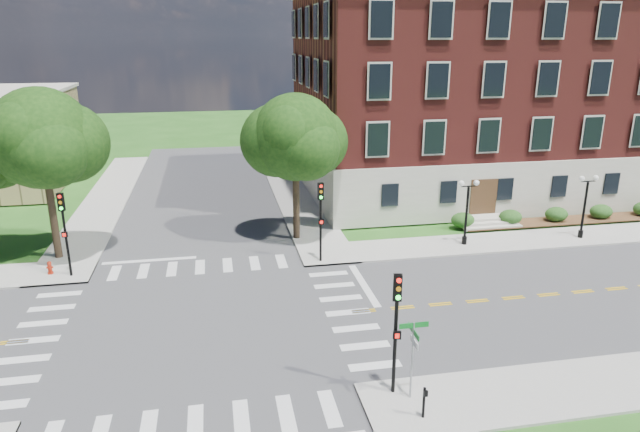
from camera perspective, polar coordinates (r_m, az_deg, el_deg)
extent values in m
plane|color=#235618|center=(27.74, -12.08, -10.71)|extent=(160.00, 160.00, 0.00)
cube|color=#3D3D3F|center=(27.74, -12.08, -10.70)|extent=(90.00, 12.00, 0.01)
cube|color=#3D3D3F|center=(27.73, -12.08, -10.70)|extent=(12.00, 90.00, 0.01)
cube|color=#9E9B93|center=(41.02, 22.15, -2.08)|extent=(34.00, 3.50, 0.12)
cube|color=#9E9B93|center=(49.64, -2.73, 2.54)|extent=(3.50, 34.00, 0.12)
cube|color=#9E9B93|center=(50.01, -20.61, 1.52)|extent=(3.50, 34.00, 0.12)
cube|color=silver|center=(31.34, 4.40, -6.90)|extent=(0.40, 5.50, 0.00)
cube|color=#B5B2A0|center=(52.89, 15.18, 5.29)|extent=(30.00, 20.00, 4.20)
cube|color=maroon|center=(51.85, 15.90, 13.95)|extent=(29.55, 19.70, 11.80)
cube|color=#472D19|center=(42.51, 16.02, 1.72)|extent=(2.00, 0.10, 2.80)
cylinder|color=black|center=(37.52, -25.05, -0.63)|extent=(0.44, 0.44, 4.35)
sphere|color=#13330D|center=(36.39, -26.09, 7.00)|extent=(5.83, 5.83, 5.83)
cylinder|color=black|center=(37.41, -2.38, 0.70)|extent=(0.44, 0.44, 3.95)
sphere|color=#13330D|center=(36.31, -2.48, 7.88)|extent=(5.55, 5.55, 5.55)
cylinder|color=black|center=(21.72, 7.49, -12.86)|extent=(0.14, 0.14, 3.80)
cube|color=black|center=(20.61, 7.76, -7.10)|extent=(0.37, 0.30, 1.00)
cylinder|color=red|center=(20.37, 7.91, -6.41)|extent=(0.19, 0.10, 0.18)
cylinder|color=orange|center=(20.50, 7.87, -7.25)|extent=(0.19, 0.10, 0.18)
cylinder|color=#19E533|center=(20.64, 7.83, -8.08)|extent=(0.19, 0.10, 0.18)
cube|color=black|center=(21.28, 7.71, -11.71)|extent=(0.32, 0.20, 0.30)
cylinder|color=black|center=(33.49, 0.06, -1.47)|extent=(0.14, 0.14, 3.80)
cube|color=black|center=(32.78, 0.06, 2.50)|extent=(0.36, 0.28, 1.00)
cylinder|color=red|center=(32.58, 0.11, 3.00)|extent=(0.19, 0.08, 0.18)
cylinder|color=orange|center=(32.66, 0.11, 2.44)|extent=(0.19, 0.08, 0.18)
cylinder|color=#19E533|center=(32.75, 0.11, 1.88)|extent=(0.19, 0.08, 0.18)
cube|color=black|center=(33.13, 0.12, -0.59)|extent=(0.32, 0.17, 0.30)
cylinder|color=black|center=(34.39, -23.98, -2.54)|extent=(0.14, 0.14, 3.80)
cube|color=black|center=(33.70, -24.49, 1.29)|extent=(0.37, 0.29, 1.00)
cylinder|color=red|center=(33.50, -24.61, 1.77)|extent=(0.19, 0.09, 0.18)
cylinder|color=orange|center=(33.58, -24.54, 1.23)|extent=(0.19, 0.09, 0.18)
cylinder|color=#19E533|center=(33.66, -24.46, 0.70)|extent=(0.19, 0.09, 0.18)
cube|color=black|center=(34.04, -24.17, -1.70)|extent=(0.32, 0.19, 0.30)
cylinder|color=black|center=(37.89, 14.23, -2.37)|extent=(0.32, 0.32, 0.50)
cylinder|color=black|center=(37.37, 14.42, 0.01)|extent=(0.16, 0.16, 3.80)
cube|color=black|center=(36.85, 14.65, 2.90)|extent=(1.00, 0.06, 0.06)
sphere|color=white|center=(36.59, 13.96, 3.17)|extent=(0.36, 0.36, 0.36)
sphere|color=white|center=(37.01, 15.38, 3.23)|extent=(0.36, 0.36, 0.36)
cylinder|color=black|center=(41.70, 24.60, -1.63)|extent=(0.32, 0.32, 0.50)
cylinder|color=black|center=(41.23, 24.89, 0.54)|extent=(0.16, 0.16, 3.80)
cube|color=black|center=(40.75, 25.24, 3.16)|extent=(1.00, 0.06, 0.06)
sphere|color=white|center=(40.42, 24.70, 3.42)|extent=(0.36, 0.36, 0.36)
sphere|color=white|center=(41.00, 25.85, 3.45)|extent=(0.36, 0.36, 0.36)
cylinder|color=gray|center=(21.67, 9.18, -14.11)|extent=(0.07, 0.07, 3.10)
cube|color=#0D6C20|center=(20.95, 9.38, -10.73)|extent=(1.10, 0.03, 0.20)
cube|color=#0D6C20|center=(21.07, 9.34, -11.33)|extent=(0.03, 1.10, 0.20)
cube|color=silver|center=(21.30, 9.41, -12.37)|extent=(0.03, 0.75, 0.25)
cylinder|color=black|center=(21.29, 10.34, -17.88)|extent=(0.10, 0.10, 1.20)
cube|color=black|center=(20.95, 10.53, -17.06)|extent=(0.14, 0.08, 0.22)
cylinder|color=#9C1E0C|center=(35.75, -25.34, -5.16)|extent=(0.32, 0.32, 0.10)
cylinder|color=#9C1E0C|center=(35.66, -25.39, -4.79)|extent=(0.22, 0.22, 0.60)
sphere|color=#9C1E0C|center=(35.54, -25.46, -4.30)|extent=(0.24, 0.24, 0.24)
cylinder|color=#9C1E0C|center=(35.63, -25.41, -4.67)|extent=(0.35, 0.12, 0.12)
cylinder|color=#9C1E0C|center=(35.63, -25.41, -4.67)|extent=(0.12, 0.35, 0.12)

